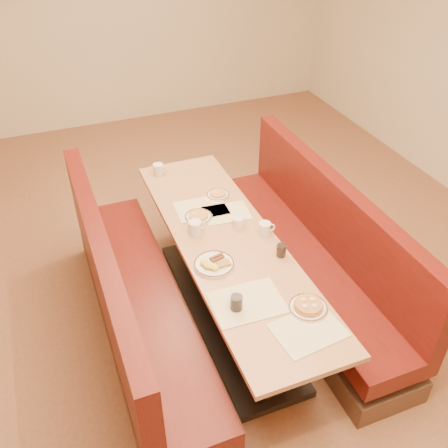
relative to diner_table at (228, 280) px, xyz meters
name	(u,v)px	position (x,y,z in m)	size (l,w,h in m)	color
ground	(227,314)	(0.00, 0.00, -0.37)	(8.00, 8.00, 0.00)	#9E6647
room_envelope	(229,81)	(0.00, 0.00, 1.56)	(6.04, 8.04, 2.82)	beige
diner_table	(228,280)	(0.00, 0.00, 0.00)	(0.70, 2.50, 0.75)	black
booth_left	(134,306)	(-0.73, 0.00, -0.01)	(0.55, 2.50, 1.05)	#4C3326
booth_right	(311,258)	(0.73, 0.00, -0.01)	(0.55, 2.50, 1.05)	#4C3326
placemat_near_left	(247,302)	(-0.12, -0.62, 0.38)	(0.44, 0.33, 0.00)	#F4E2BF
placemat_near_right	(308,330)	(0.12, -0.96, 0.38)	(0.40, 0.30, 0.00)	#F4E2BF
placemat_far_left	(201,208)	(-0.04, 0.46, 0.38)	(0.40, 0.30, 0.00)	#F4E2BF
placemat_far_right	(226,213)	(0.12, 0.33, 0.38)	(0.35, 0.26, 0.00)	#F4E2BF
pancake_plate	(308,306)	(0.21, -0.80, 0.39)	(0.24, 0.24, 0.06)	white
eggs_plate	(214,264)	(-0.19, -0.22, 0.39)	(0.28, 0.28, 0.06)	white
extra_plate_mid	(218,194)	(0.15, 0.59, 0.39)	(0.19, 0.19, 0.04)	white
extra_plate_far	(198,216)	(-0.10, 0.35, 0.39)	(0.21, 0.21, 0.04)	white
coffee_mug_a	(265,228)	(0.28, -0.02, 0.43)	(0.13, 0.09, 0.10)	white
coffee_mug_b	(195,227)	(-0.18, 0.17, 0.43)	(0.13, 0.10, 0.10)	white
coffee_mug_c	(239,222)	(0.14, 0.13, 0.42)	(0.11, 0.08, 0.08)	white
coffee_mug_d	(159,169)	(-0.21, 1.10, 0.42)	(0.12, 0.09, 0.09)	white
soda_tumbler_near	(236,303)	(-0.20, -0.64, 0.43)	(0.08, 0.08, 0.10)	black
soda_tumbler_mid	(281,250)	(0.28, -0.29, 0.42)	(0.07, 0.07, 0.09)	black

